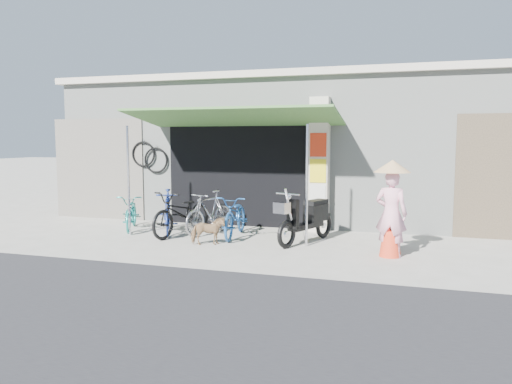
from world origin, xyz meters
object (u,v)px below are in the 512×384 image
(street_dog, at_px, (208,231))
(nun, at_px, (391,209))
(bike_blue, at_px, (168,212))
(bike_black, at_px, (182,213))
(bike_silver, at_px, (210,212))
(moped, at_px, (307,219))
(bike_teal, at_px, (132,212))
(bike_navy, at_px, (236,216))

(street_dog, bearing_deg, nun, -114.59)
(bike_blue, height_order, bike_black, bike_black)
(bike_blue, xyz_separation_m, bike_silver, (0.91, 0.20, -0.00))
(street_dog, relative_size, moped, 0.37)
(bike_teal, distance_m, moped, 4.14)
(moped, xyz_separation_m, nun, (1.64, -0.76, 0.37))
(moped, bearing_deg, bike_navy, -162.68)
(bike_navy, distance_m, street_dog, 0.99)
(bike_black, bearing_deg, street_dog, -26.77)
(street_dog, height_order, nun, nun)
(bike_blue, xyz_separation_m, moped, (3.14, -0.07, -0.00))
(bike_blue, distance_m, bike_silver, 0.93)
(bike_silver, relative_size, bike_navy, 0.93)
(bike_teal, xyz_separation_m, bike_blue, (1.00, -0.15, 0.07))
(bike_silver, xyz_separation_m, bike_navy, (0.65, -0.13, -0.03))
(bike_silver, bearing_deg, bike_blue, -151.61)
(bike_navy, bearing_deg, street_dog, -110.77)
(bike_silver, distance_m, moped, 2.24)
(bike_navy, distance_m, moped, 1.58)
(bike_black, height_order, bike_navy, bike_black)
(bike_silver, height_order, street_dog, bike_silver)
(bike_teal, xyz_separation_m, moped, (4.13, -0.22, 0.07))
(bike_teal, height_order, bike_blue, bike_blue)
(bike_black, height_order, street_dog, bike_black)
(bike_teal, distance_m, bike_navy, 2.56)
(moped, bearing_deg, street_dog, -133.70)
(bike_silver, height_order, nun, nun)
(moped, height_order, nun, nun)
(bike_navy, relative_size, nun, 1.00)
(bike_blue, distance_m, bike_navy, 1.57)
(bike_blue, xyz_separation_m, nun, (4.78, -0.83, 0.37))
(bike_blue, relative_size, moped, 0.90)
(nun, bearing_deg, bike_silver, -3.00)
(bike_blue, height_order, nun, nun)
(moped, bearing_deg, bike_teal, -160.83)
(bike_teal, distance_m, bike_blue, 1.01)
(bike_blue, xyz_separation_m, bike_black, (0.40, -0.10, 0.01))
(bike_black, xyz_separation_m, nun, (4.38, -0.73, 0.36))
(bike_black, distance_m, nun, 4.45)
(bike_black, xyz_separation_m, moped, (2.74, 0.04, -0.01))
(street_dog, bearing_deg, bike_navy, -40.05)
(bike_silver, distance_m, nun, 4.02)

